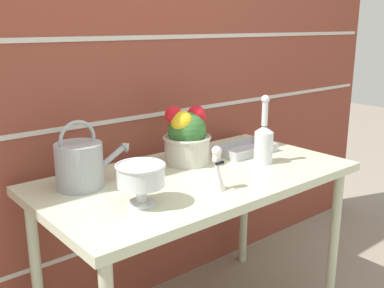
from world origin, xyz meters
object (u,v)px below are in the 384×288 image
(watering_can, at_px, (80,164))
(figurine_vase, at_px, (216,172))
(crystal_pedestal_bowl, at_px, (141,177))
(glass_decanter, at_px, (264,141))
(wire_tray, at_px, (245,150))
(flower_planter, at_px, (187,137))

(watering_can, height_order, figurine_vase, watering_can)
(crystal_pedestal_bowl, relative_size, glass_decanter, 0.57)
(watering_can, bearing_deg, figurine_vase, -42.88)
(crystal_pedestal_bowl, relative_size, wire_tray, 0.60)
(wire_tray, bearing_deg, glass_decanter, -109.71)
(watering_can, height_order, glass_decanter, glass_decanter)
(figurine_vase, bearing_deg, watering_can, 137.12)
(figurine_vase, bearing_deg, crystal_pedestal_bowl, 169.25)
(glass_decanter, distance_m, figurine_vase, 0.41)
(crystal_pedestal_bowl, distance_m, glass_decanter, 0.69)
(watering_can, height_order, crystal_pedestal_bowl, watering_can)
(crystal_pedestal_bowl, xyz_separation_m, glass_decanter, (0.68, 0.06, -0.00))
(flower_planter, relative_size, glass_decanter, 0.85)
(crystal_pedestal_bowl, bearing_deg, figurine_vase, -10.75)
(watering_can, relative_size, glass_decanter, 1.06)
(watering_can, height_order, wire_tray, watering_can)
(flower_planter, bearing_deg, glass_decanter, -39.60)
(crystal_pedestal_bowl, xyz_separation_m, figurine_vase, (0.30, -0.06, -0.03))
(wire_tray, bearing_deg, crystal_pedestal_bowl, -163.52)
(flower_planter, bearing_deg, wire_tray, -9.43)
(glass_decanter, bearing_deg, wire_tray, 70.29)
(crystal_pedestal_bowl, height_order, flower_planter, flower_planter)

